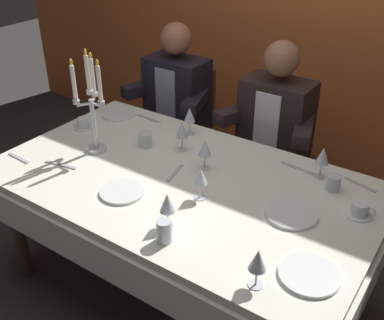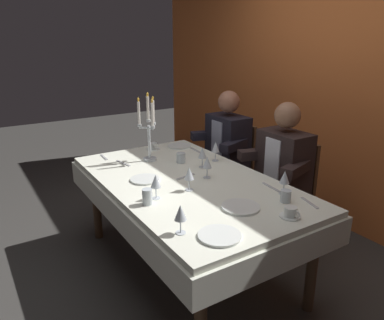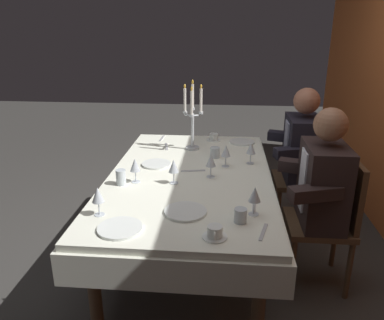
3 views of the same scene
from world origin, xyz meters
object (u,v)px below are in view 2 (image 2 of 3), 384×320
seated_diner_0 (228,142)px  wine_glass_4 (202,153)px  wine_glass_6 (285,178)px  seated_diner_1 (284,163)px  candelabra (149,131)px  water_tumbler_0 (286,196)px  wine_glass_0 (156,182)px  water_tumbler_1 (181,158)px  coffee_cup_1 (153,147)px  dinner_plate_2 (220,236)px  wine_glass_3 (215,147)px  dinner_plate_3 (241,207)px  dinner_plate_0 (179,146)px  coffee_cup_0 (291,213)px  dining_table (187,195)px  wine_glass_2 (180,213)px  wine_glass_1 (207,163)px  dinner_plate_1 (145,179)px  water_tumbler_2 (147,197)px  wine_glass_5 (189,174)px

seated_diner_0 → wine_glass_4: bearing=-52.3°
wine_glass_6 → seated_diner_1: 0.68m
candelabra → water_tumbler_0: 1.27m
wine_glass_0 → seated_diner_0: seated_diner_0 is taller
water_tumbler_1 → coffee_cup_1: size_ratio=0.61×
dinner_plate_2 → wine_glass_3: 1.25m
wine_glass_3 → seated_diner_0: (-0.42, 0.46, -0.12)m
dinner_plate_3 → water_tumbler_0: size_ratio=3.06×
dinner_plate_0 → coffee_cup_1: coffee_cup_1 is taller
wine_glass_0 → candelabra: bearing=156.8°
dinner_plate_0 → wine_glass_4: size_ratio=1.32×
coffee_cup_0 → coffee_cup_1: 1.63m
dining_table → coffee_cup_1: size_ratio=14.70×
candelabra → dinner_plate_0: candelabra is taller
dinner_plate_0 → dinner_plate_3: size_ratio=0.92×
wine_glass_4 → dinner_plate_2: bearing=-29.1°
coffee_cup_0 → seated_diner_1: size_ratio=0.11×
wine_glass_3 → coffee_cup_1: size_ratio=1.24×
wine_glass_3 → coffee_cup_0: (1.06, -0.23, -0.09)m
dinner_plate_2 → wine_glass_6: (-0.22, 0.68, 0.11)m
dinner_plate_3 → coffee_cup_0: size_ratio=1.78×
dining_table → wine_glass_0: size_ratio=11.83×
water_tumbler_0 → water_tumbler_1: size_ratio=0.95×
wine_glass_0 → wine_glass_2: 0.47m
wine_glass_4 → water_tumbler_1: size_ratio=2.02×
candelabra → wine_glass_1: size_ratio=3.46×
coffee_cup_0 → seated_diner_1: bearing=136.4°
dinner_plate_3 → wine_glass_0: bearing=-137.2°
candelabra → wine_glass_0: size_ratio=3.46×
dinner_plate_1 → dinner_plate_3: same height
water_tumbler_2 → dinner_plate_1: bearing=156.5°
wine_glass_4 → seated_diner_1: seated_diner_1 is taller
dinner_plate_1 → coffee_cup_0: 1.07m
wine_glass_1 → coffee_cup_0: size_ratio=1.24×
wine_glass_1 → wine_glass_6: same height
candelabra → water_tumbler_1: bearing=45.0°
candelabra → coffee_cup_0: candelabra is taller
wine_glass_3 → seated_diner_0: seated_diner_0 is taller
wine_glass_5 → seated_diner_1: 0.98m
water_tumbler_1 → dinner_plate_0: bearing=151.0°
wine_glass_4 → seated_diner_0: seated_diner_0 is taller
water_tumbler_0 → dinner_plate_2: bearing=-78.0°
dinner_plate_2 → dinner_plate_3: (-0.21, 0.31, 0.00)m
water_tumbler_2 → water_tumbler_1: bearing=134.7°
water_tumbler_2 → coffee_cup_0: (0.60, 0.62, -0.02)m
dinner_plate_0 → water_tumbler_2: (0.98, -0.81, 0.04)m
wine_glass_2 → water_tumbler_1: bearing=149.2°
wine_glass_2 → seated_diner_0: seated_diner_0 is taller
wine_glass_5 → wine_glass_6: 0.63m
wine_glass_6 → water_tumbler_2: wine_glass_6 is taller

